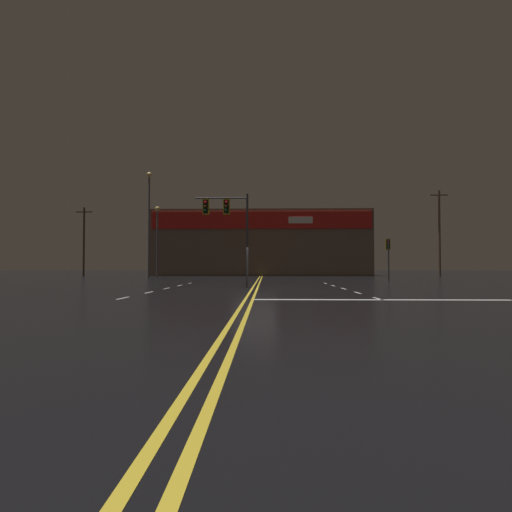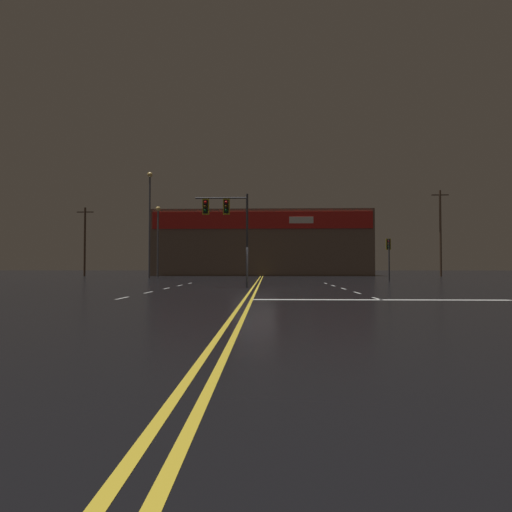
{
  "view_description": "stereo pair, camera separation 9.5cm",
  "coord_description": "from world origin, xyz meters",
  "views": [
    {
      "loc": [
        0.69,
        -23.53,
        1.32
      ],
      "look_at": [
        0.0,
        3.13,
        2.0
      ],
      "focal_mm": 28.0,
      "sensor_mm": 36.0,
      "label": 1
    },
    {
      "loc": [
        0.78,
        -23.52,
        1.32
      ],
      "look_at": [
        0.0,
        3.13,
        2.0
      ],
      "focal_mm": 28.0,
      "sensor_mm": 36.0,
      "label": 2
    }
  ],
  "objects": [
    {
      "name": "road_markings",
      "position": [
        1.04,
        -1.55,
        0.0
      ],
      "size": [
        15.51,
        60.0,
        0.01
      ],
      "color": "gold",
      "rests_on": "ground"
    },
    {
      "name": "streetlight_near_right",
      "position": [
        -12.11,
        19.53,
        7.21
      ],
      "size": [
        0.56,
        0.56,
        11.62
      ],
      "color": "#59595E",
      "rests_on": "ground"
    },
    {
      "name": "building_backdrop",
      "position": [
        0.0,
        34.49,
        4.53
      ],
      "size": [
        29.95,
        10.23,
        9.03
      ],
      "color": "brown",
      "rests_on": "ground"
    },
    {
      "name": "utility_pole_row",
      "position": [
        2.06,
        28.32,
        5.29
      ],
      "size": [
        48.58,
        0.26,
        11.1
      ],
      "color": "#4C3828",
      "rests_on": "ground"
    },
    {
      "name": "traffic_signal_corner_northeast",
      "position": [
        11.5,
        12.08,
        2.77
      ],
      "size": [
        0.42,
        0.36,
        3.77
      ],
      "color": "#38383D",
      "rests_on": "ground"
    },
    {
      "name": "streetlight_near_left",
      "position": [
        -12.4,
        23.88,
        5.51
      ],
      "size": [
        0.56,
        0.56,
        8.5
      ],
      "color": "#59595E",
      "rests_on": "ground"
    },
    {
      "name": "traffic_signal_median",
      "position": [
        -1.79,
        1.12,
        4.4
      ],
      "size": [
        3.3,
        0.36,
        5.82
      ],
      "color": "#38383D",
      "rests_on": "ground"
    },
    {
      "name": "ground_plane",
      "position": [
        0.0,
        0.0,
        0.0
      ],
      "size": [
        200.0,
        200.0,
        0.0
      ],
      "primitive_type": "plane",
      "color": "black"
    }
  ]
}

